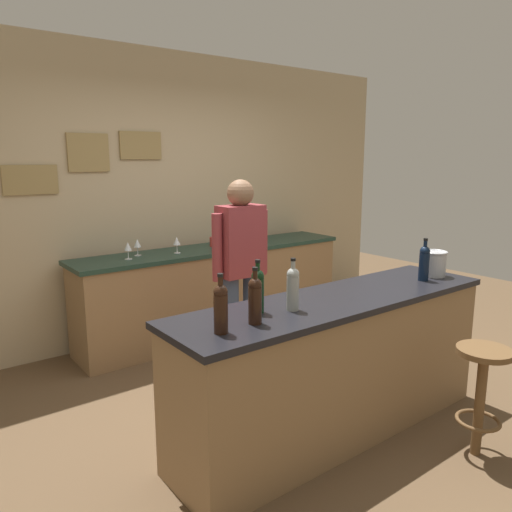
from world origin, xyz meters
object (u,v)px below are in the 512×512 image
object	(u,v)px
wine_glass_a	(128,247)
bartender	(241,266)
bar_stool	(482,384)
wine_bottle_d	(293,287)
coffee_mug	(214,242)
wine_glass_c	(177,242)
wine_glass_b	(137,244)
wine_bottle_c	(258,289)
wine_bottle_e	(424,262)
ice_bucket	(434,263)
wine_bottle_a	(221,307)
wine_bottle_b	(255,299)

from	to	relation	value
wine_glass_a	bartender	bearing A→B (deg)	-61.00
bar_stool	wine_bottle_d	world-z (taller)	wine_bottle_d
bar_stool	coffee_mug	xyz separation A→B (m)	(-0.09, 2.81, 0.49)
coffee_mug	wine_glass_a	bearing A→B (deg)	-174.47
bartender	bar_stool	bearing A→B (deg)	-73.94
bar_stool	wine_glass_c	bearing A→B (deg)	101.62
wine_bottle_d	wine_glass_c	bearing A→B (deg)	80.24
bartender	wine_glass_a	bearing A→B (deg)	119.00
wine_glass_a	wine_glass_b	world-z (taller)	same
wine_bottle_c	wine_bottle_d	size ratio (longest dim) A/B	1.00
wine_bottle_c	wine_bottle_e	bearing A→B (deg)	-5.29
bartender	coffee_mug	bearing A→B (deg)	68.30
ice_bucket	wine_bottle_e	bearing A→B (deg)	-168.75
wine_bottle_c	wine_glass_b	xyz separation A→B (m)	(0.19, 2.05, -0.05)
wine_bottle_a	wine_bottle_b	size ratio (longest dim) A/B	1.00
ice_bucket	wine_glass_a	xyz separation A→B (m)	(-1.52, 2.04, -0.01)
bar_stool	wine_bottle_b	xyz separation A→B (m)	(-1.22, 0.63, 0.60)
wine_glass_a	wine_glass_c	world-z (taller)	same
wine_bottle_a	ice_bucket	xyz separation A→B (m)	(1.92, 0.06, -0.04)
wine_glass_c	coffee_mug	size ratio (longest dim) A/B	1.24
wine_glass_b	coffee_mug	bearing A→B (deg)	-0.94
wine_bottle_a	wine_glass_a	distance (m)	2.14
bartender	wine_bottle_c	distance (m)	1.15
bar_stool	wine_bottle_e	distance (m)	0.93
wine_glass_b	bartender	bearing A→B (deg)	-69.60
wine_glass_a	wine_bottle_c	bearing A→B (deg)	-91.62
wine_bottle_d	ice_bucket	size ratio (longest dim) A/B	1.63
wine_bottle_d	coffee_mug	world-z (taller)	wine_bottle_d
bar_stool	wine_bottle_b	world-z (taller)	wine_bottle_b
bar_stool	wine_bottle_a	world-z (taller)	wine_bottle_a
wine_bottle_b	coffee_mug	size ratio (longest dim) A/B	2.45
wine_bottle_c	wine_bottle_d	bearing A→B (deg)	-24.97
wine_bottle_c	wine_glass_b	bearing A→B (deg)	84.68
ice_bucket	wine_glass_a	size ratio (longest dim) A/B	1.21
bar_stool	wine_bottle_b	bearing A→B (deg)	152.78
coffee_mug	wine_glass_c	bearing A→B (deg)	-168.40
wine_bottle_d	wine_bottle_e	size ratio (longest dim) A/B	1.00
bar_stool	wine_glass_a	xyz separation A→B (m)	(-1.04, 2.72, 0.55)
bartender	wine_bottle_d	distance (m)	1.15
wine_bottle_a	coffee_mug	distance (m)	2.58
wine_bottle_c	ice_bucket	world-z (taller)	wine_bottle_c
ice_bucket	wine_glass_b	world-z (taller)	ice_bucket
wine_bottle_c	wine_glass_b	size ratio (longest dim) A/B	1.97
wine_bottle_b	ice_bucket	size ratio (longest dim) A/B	1.63
wine_glass_a	coffee_mug	distance (m)	0.96
wine_bottle_b	bar_stool	bearing A→B (deg)	-27.22
wine_bottle_e	ice_bucket	world-z (taller)	wine_bottle_e
bartender	wine_bottle_d	bearing A→B (deg)	-110.53
wine_bottle_b	wine_glass_c	size ratio (longest dim) A/B	1.97
wine_bottle_d	coffee_mug	distance (m)	2.28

